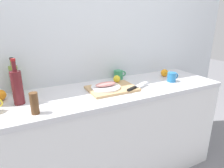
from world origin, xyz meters
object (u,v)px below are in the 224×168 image
Objects in this scene: olive_oil_bottle at (15,79)px; orange_0 at (0,95)px; white_plate at (106,87)px; coffee_mug_1 at (172,77)px; cutting_board at (112,88)px; pepper_mill at (34,103)px; coffee_mug_0 at (119,75)px; wine_bottle at (17,87)px; chef_knife at (135,87)px; lemon_0 at (117,79)px; fish_fillet at (106,84)px.

olive_oil_bottle is 3.69× the size of orange_0.
white_plate is 0.67m from coffee_mug_1.
cutting_board is 0.66m from pepper_mill.
white_plate is 1.74× the size of pepper_mill.
coffee_mug_0 is 0.91× the size of pepper_mill.
coffee_mug_1 is 1.25m from pepper_mill.
cutting_board is 0.78m from olive_oil_bottle.
coffee_mug_1 is at bearing -3.90° from wine_bottle.
orange_0 is at bearing 168.91° from white_plate.
lemon_0 reaches higher than chef_knife.
orange_0 is 0.56× the size of pepper_mill.
olive_oil_bottle is 1.37m from coffee_mug_1.
cutting_board is at bearing -128.72° from coffee_mug_0.
lemon_0 is at bearing -9.85° from olive_oil_bottle.
cutting_board is 0.15m from lemon_0.
olive_oil_bottle is at bearing 167.09° from coffee_mug_1.
olive_oil_bottle is 0.44m from pepper_mill.
olive_oil_bottle is at bearing 179.51° from coffee_mug_0.
cutting_board is 2.85× the size of pepper_mill.
white_plate is 0.03m from fish_fillet.
pepper_mill is (-1.24, -0.12, 0.03)m from coffee_mug_1.
coffee_mug_0 is 0.51m from coffee_mug_1.
coffee_mug_1 reaches higher than coffee_mug_0.
lemon_0 is 0.84m from olive_oil_bottle.
cutting_board is at bearing -2.82° from wine_bottle.
olive_oil_bottle reaches higher than white_plate.
fish_fillet is 0.67× the size of chef_knife.
orange_0 is at bearing 171.34° from coffee_mug_1.
coffee_mug_0 is (0.92, -0.01, -0.08)m from olive_oil_bottle.
pepper_mill is at bearing -68.98° from wine_bottle.
fish_fillet is (-0.05, 0.01, 0.04)m from cutting_board.
chef_knife is at bearing 5.52° from pepper_mill.
fish_fillet is (0.00, -0.00, 0.03)m from white_plate.
fish_fillet is 0.80m from orange_0.
wine_bottle reaches higher than olive_oil_bottle.
cutting_board is 6.29× the size of lemon_0.
white_plate is 1.33× the size of fish_fillet.
pepper_mill reaches higher than cutting_board.
pepper_mill reaches higher than coffee_mug_0.
coffee_mug_1 reaches higher than white_plate.
chef_knife is at bearing -8.71° from wine_bottle.
lemon_0 is 0.45× the size of pepper_mill.
wine_bottle is (-0.66, 0.02, 0.10)m from white_plate.
white_plate is at bearing -148.22° from lemon_0.
coffee_mug_0 reaches higher than chef_knife.
chef_knife is at bearing -94.24° from coffee_mug_0.
coffee_mug_0 is (0.25, 0.23, -0.01)m from fish_fillet.
fish_fillet is at bearing -148.22° from lemon_0.
chef_knife is 0.34m from coffee_mug_0.
white_plate is 0.67m from wine_bottle.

